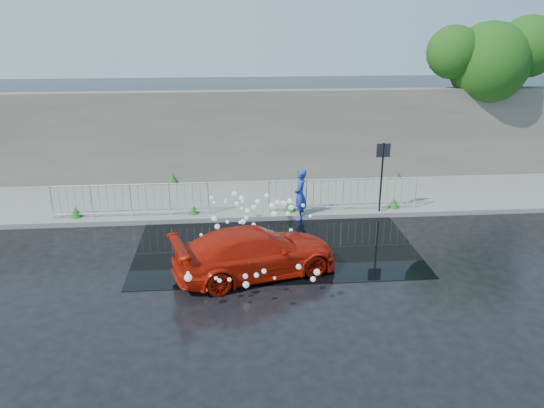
% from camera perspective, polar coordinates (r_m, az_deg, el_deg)
% --- Properties ---
extents(ground, '(90.00, 90.00, 0.00)m').
position_cam_1_polar(ground, '(14.69, -1.28, -6.06)').
color(ground, black).
rests_on(ground, ground).
extents(pavement, '(30.00, 4.00, 0.15)m').
position_cam_1_polar(pavement, '(19.29, -2.21, 0.62)').
color(pavement, slate).
rests_on(pavement, ground).
extents(curb, '(30.00, 0.25, 0.16)m').
position_cam_1_polar(curb, '(17.41, -1.90, -1.52)').
color(curb, slate).
rests_on(curb, ground).
extents(retaining_wall, '(30.00, 0.60, 3.50)m').
position_cam_1_polar(retaining_wall, '(20.91, -2.57, 7.33)').
color(retaining_wall, '#5B564C').
rests_on(retaining_wall, pavement).
extents(puddle, '(8.00, 5.00, 0.01)m').
position_cam_1_polar(puddle, '(15.63, 0.33, -4.38)').
color(puddle, black).
rests_on(puddle, ground).
extents(sign_post, '(0.45, 0.06, 2.50)m').
position_cam_1_polar(sign_post, '(17.68, 11.78, 4.01)').
color(sign_post, black).
rests_on(sign_post, ground).
extents(tree, '(5.23, 3.17, 6.40)m').
position_cam_1_polar(tree, '(23.15, 22.71, 14.33)').
color(tree, '#332114').
rests_on(tree, ground).
extents(railing_left, '(5.05, 0.05, 1.10)m').
position_cam_1_polar(railing_left, '(17.79, -14.96, 0.51)').
color(railing_left, silver).
rests_on(railing_left, pavement).
extents(railing_right, '(5.05, 0.05, 1.10)m').
position_cam_1_polar(railing_right, '(17.90, 7.65, 1.15)').
color(railing_right, silver).
rests_on(railing_right, pavement).
extents(weeds, '(12.17, 3.93, 0.42)m').
position_cam_1_polar(weeds, '(18.70, -3.22, 0.80)').
color(weeds, '#1C5717').
rests_on(weeds, pavement).
extents(water_spray, '(3.47, 5.55, 1.09)m').
position_cam_1_polar(water_spray, '(15.01, -2.12, -2.42)').
color(water_spray, white).
rests_on(water_spray, ground).
extents(red_car, '(4.59, 2.90, 1.24)m').
position_cam_1_polar(red_car, '(13.71, -1.76, -5.19)').
color(red_car, '#B21607').
rests_on(red_car, ground).
extents(person, '(0.51, 0.68, 1.70)m').
position_cam_1_polar(person, '(17.28, 3.04, 1.00)').
color(person, '#2139A6').
rests_on(person, ground).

